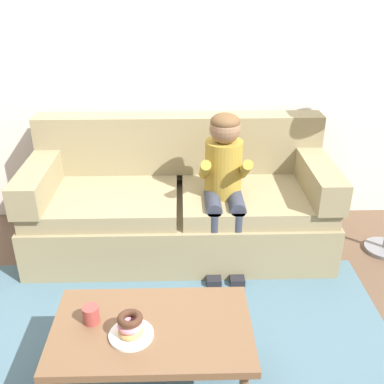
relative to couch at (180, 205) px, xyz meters
The scene contains 11 objects.
ground 0.92m from the couch, 92.41° to the right, with size 10.00×10.00×0.00m, color brown.
wall_back 1.19m from the couch, 93.73° to the left, with size 8.00×0.10×2.80m, color silver.
area_rug 1.15m from the couch, 91.87° to the right, with size 2.57×1.63×0.01m, color #476675.
couch is the anchor object (origin of this frame).
coffee_table 1.38m from the couch, 95.69° to the right, with size 0.97×0.58×0.41m.
person_child 0.50m from the couch, 34.06° to the right, with size 0.34×0.58×1.10m.
plate 1.45m from the couch, 99.09° to the right, with size 0.21×0.21×0.01m, color white.
donut 1.46m from the couch, 99.09° to the right, with size 0.12×0.12×0.04m, color tan.
donut_second 1.46m from the couch, 99.09° to the right, with size 0.12×0.12×0.04m, color pink.
donut_third 1.46m from the couch, 99.09° to the right, with size 0.12×0.12×0.04m, color #422619.
mug 1.41m from the couch, 107.87° to the right, with size 0.08×0.08×0.09m, color #993D38.
Camera 1 is at (0.05, -2.19, 1.96)m, focal length 42.45 mm.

